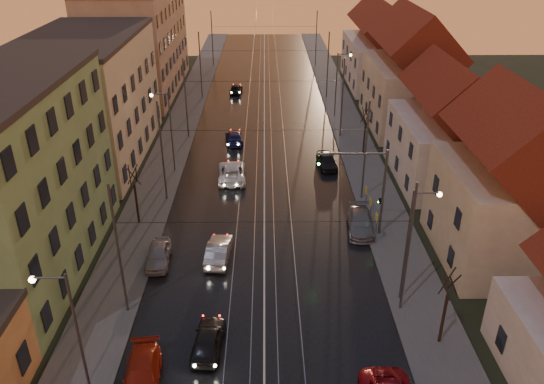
{
  "coord_description": "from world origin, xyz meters",
  "views": [
    {
      "loc": [
        0.16,
        -17.36,
        21.99
      ],
      "look_at": [
        0.62,
        19.46,
        3.06
      ],
      "focal_mm": 35.0,
      "sensor_mm": 36.0,
      "label": 1
    }
  ],
  "objects_px": {
    "traffic_light_mast": "(371,182)",
    "parked_right_2": "(327,161)",
    "driving_car_0": "(208,340)",
    "driving_car_1": "(219,251)",
    "parked_left_2": "(142,376)",
    "street_lamp_1": "(413,235)",
    "street_lamp_0": "(70,328)",
    "parked_left_3": "(158,254)",
    "street_lamp_2": "(167,124)",
    "parked_right_1": "(360,223)",
    "driving_car_2": "(232,172)",
    "street_lamp_3": "(339,78)",
    "driving_car_3": "(234,137)",
    "driving_car_4": "(236,89)"
  },
  "relations": [
    {
      "from": "parked_left_2",
      "to": "traffic_light_mast",
      "type": "bearing_deg",
      "value": 40.4
    },
    {
      "from": "parked_right_1",
      "to": "street_lamp_1",
      "type": "bearing_deg",
      "value": -74.94
    },
    {
      "from": "driving_car_0",
      "to": "driving_car_1",
      "type": "distance_m",
      "value": 9.09
    },
    {
      "from": "parked_right_2",
      "to": "street_lamp_3",
      "type": "bearing_deg",
      "value": 74.26
    },
    {
      "from": "parked_right_2",
      "to": "driving_car_4",
      "type": "bearing_deg",
      "value": 106.75
    },
    {
      "from": "parked_left_2",
      "to": "parked_right_1",
      "type": "relative_size",
      "value": 0.96
    },
    {
      "from": "parked_right_2",
      "to": "driving_car_3",
      "type": "bearing_deg",
      "value": 139.99
    },
    {
      "from": "street_lamp_1",
      "to": "street_lamp_2",
      "type": "relative_size",
      "value": 1.0
    },
    {
      "from": "street_lamp_3",
      "to": "parked_left_3",
      "type": "distance_m",
      "value": 35.99
    },
    {
      "from": "street_lamp_1",
      "to": "parked_left_2",
      "type": "relative_size",
      "value": 1.74
    },
    {
      "from": "parked_left_3",
      "to": "street_lamp_2",
      "type": "bearing_deg",
      "value": 92.66
    },
    {
      "from": "street_lamp_0",
      "to": "street_lamp_1",
      "type": "relative_size",
      "value": 1.0
    },
    {
      "from": "driving_car_1",
      "to": "parked_right_2",
      "type": "bearing_deg",
      "value": -117.01
    },
    {
      "from": "driving_car_0",
      "to": "driving_car_4",
      "type": "relative_size",
      "value": 1.05
    },
    {
      "from": "driving_car_1",
      "to": "driving_car_3",
      "type": "bearing_deg",
      "value": -86.12
    },
    {
      "from": "driving_car_2",
      "to": "driving_car_0",
      "type": "bearing_deg",
      "value": 86.75
    },
    {
      "from": "street_lamp_2",
      "to": "parked_right_2",
      "type": "height_order",
      "value": "street_lamp_2"
    },
    {
      "from": "street_lamp_3",
      "to": "traffic_light_mast",
      "type": "distance_m",
      "value": 28.03
    },
    {
      "from": "traffic_light_mast",
      "to": "parked_right_2",
      "type": "height_order",
      "value": "traffic_light_mast"
    },
    {
      "from": "street_lamp_1",
      "to": "driving_car_3",
      "type": "bearing_deg",
      "value": 114.43
    },
    {
      "from": "street_lamp_2",
      "to": "parked_right_1",
      "type": "relative_size",
      "value": 1.66
    },
    {
      "from": "driving_car_1",
      "to": "driving_car_2",
      "type": "xyz_separation_m",
      "value": [
        0.23,
        13.4,
        0.03
      ]
    },
    {
      "from": "driving_car_2",
      "to": "parked_left_3",
      "type": "xyz_separation_m",
      "value": [
        -4.53,
        -13.76,
        -0.07
      ]
    },
    {
      "from": "parked_left_3",
      "to": "parked_right_1",
      "type": "bearing_deg",
      "value": 12.85
    },
    {
      "from": "parked_left_2",
      "to": "parked_left_3",
      "type": "relative_size",
      "value": 1.16
    },
    {
      "from": "street_lamp_0",
      "to": "parked_left_3",
      "type": "bearing_deg",
      "value": 83.08
    },
    {
      "from": "driving_car_0",
      "to": "driving_car_1",
      "type": "bearing_deg",
      "value": -85.06
    },
    {
      "from": "driving_car_4",
      "to": "parked_left_3",
      "type": "xyz_separation_m",
      "value": [
        -3.57,
        -41.97,
        0.02
      ]
    },
    {
      "from": "street_lamp_3",
      "to": "driving_car_2",
      "type": "relative_size",
      "value": 1.48
    },
    {
      "from": "driving_car_3",
      "to": "parked_right_1",
      "type": "relative_size",
      "value": 0.92
    },
    {
      "from": "traffic_light_mast",
      "to": "parked_left_3",
      "type": "xyz_separation_m",
      "value": [
        -15.59,
        -3.59,
        -3.92
      ]
    },
    {
      "from": "driving_car_0",
      "to": "parked_left_2",
      "type": "bearing_deg",
      "value": 43.27
    },
    {
      "from": "parked_right_2",
      "to": "street_lamp_1",
      "type": "bearing_deg",
      "value": -87.0
    },
    {
      "from": "traffic_light_mast",
      "to": "driving_car_2",
      "type": "relative_size",
      "value": 1.33
    },
    {
      "from": "street_lamp_3",
      "to": "driving_car_2",
      "type": "height_order",
      "value": "street_lamp_3"
    },
    {
      "from": "street_lamp_1",
      "to": "parked_right_2",
      "type": "xyz_separation_m",
      "value": [
        -2.9,
        20.71,
        -4.17
      ]
    },
    {
      "from": "driving_car_3",
      "to": "parked_right_1",
      "type": "distance_m",
      "value": 21.68
    },
    {
      "from": "driving_car_4",
      "to": "parked_left_2",
      "type": "distance_m",
      "value": 53.37
    },
    {
      "from": "driving_car_3",
      "to": "street_lamp_0",
      "type": "bearing_deg",
      "value": 73.69
    },
    {
      "from": "street_lamp_2",
      "to": "parked_left_3",
      "type": "distance_m",
      "value": 16.22
    },
    {
      "from": "driving_car_0",
      "to": "parked_right_2",
      "type": "height_order",
      "value": "parked_right_2"
    },
    {
      "from": "parked_left_2",
      "to": "street_lamp_1",
      "type": "bearing_deg",
      "value": 18.48
    },
    {
      "from": "street_lamp_1",
      "to": "driving_car_3",
      "type": "xyz_separation_m",
      "value": [
        -12.44,
        27.39,
        -4.25
      ]
    },
    {
      "from": "street_lamp_0",
      "to": "parked_right_1",
      "type": "xyz_separation_m",
      "value": [
        16.7,
        16.68,
        -4.19
      ]
    },
    {
      "from": "street_lamp_2",
      "to": "parked_left_2",
      "type": "distance_m",
      "value": 27.4
    },
    {
      "from": "driving_car_0",
      "to": "driving_car_1",
      "type": "height_order",
      "value": "driving_car_1"
    },
    {
      "from": "driving_car_0",
      "to": "driving_car_1",
      "type": "relative_size",
      "value": 0.93
    },
    {
      "from": "street_lamp_0",
      "to": "parked_right_1",
      "type": "distance_m",
      "value": 23.97
    },
    {
      "from": "traffic_light_mast",
      "to": "parked_left_3",
      "type": "relative_size",
      "value": 1.81
    },
    {
      "from": "street_lamp_3",
      "to": "driving_car_0",
      "type": "xyz_separation_m",
      "value": [
        -12.3,
        -40.32,
        -4.19
      ]
    }
  ]
}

